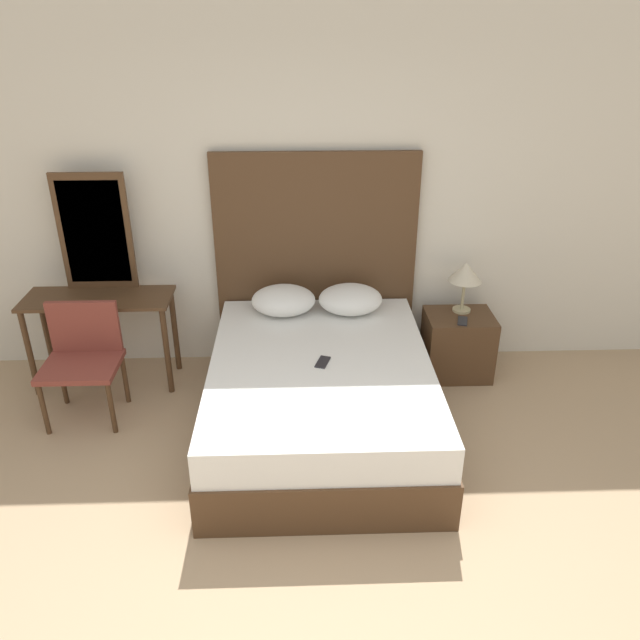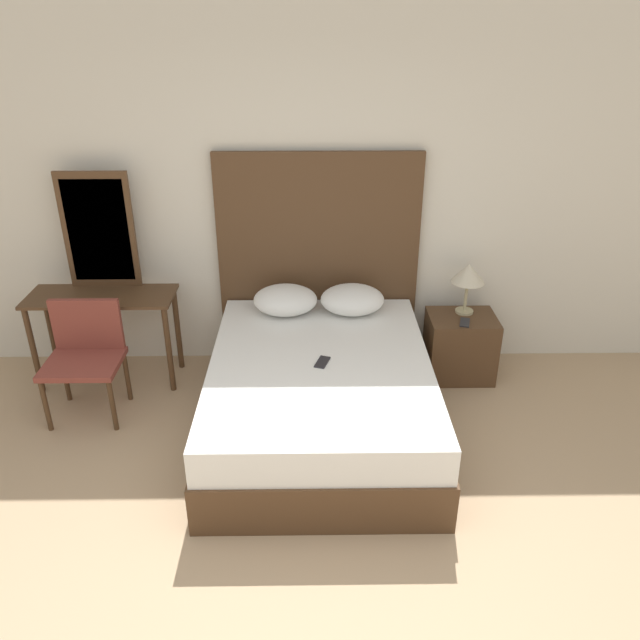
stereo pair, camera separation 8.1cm
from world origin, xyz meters
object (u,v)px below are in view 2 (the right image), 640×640
object	(u,v)px
table_lamp	(468,275)
bed	(320,396)
phone_on_bed	(322,362)
chair	(85,351)
nightstand	(460,346)
phone_on_nightstand	(465,322)
vanity_desk	(103,310)

from	to	relation	value
table_lamp	bed	bearing A→B (deg)	-144.68
phone_on_bed	chair	world-z (taller)	chair
chair	bed	bearing A→B (deg)	-10.04
phone_on_bed	nightstand	world-z (taller)	phone_on_bed
phone_on_nightstand	vanity_desk	xyz separation A→B (m)	(-2.73, 0.08, 0.08)
table_lamp	chair	world-z (taller)	table_lamp
table_lamp	vanity_desk	bearing A→B (deg)	-177.90
phone_on_bed	chair	distance (m)	1.70
table_lamp	phone_on_nightstand	size ratio (longest dim) A/B	2.48
bed	nightstand	world-z (taller)	bed
vanity_desk	chair	size ratio (longest dim) A/B	1.33
bed	table_lamp	world-z (taller)	table_lamp
phone_on_nightstand	phone_on_bed	bearing A→B (deg)	-149.14
bed	nightstand	bearing A→B (deg)	33.04
phone_on_bed	vanity_desk	xyz separation A→B (m)	(-1.65, 0.73, 0.04)
nightstand	bed	bearing A→B (deg)	-146.96
nightstand	vanity_desk	size ratio (longest dim) A/B	0.47
bed	phone_on_nightstand	xyz separation A→B (m)	(1.10, 0.62, 0.24)
nightstand	chair	size ratio (longest dim) A/B	0.63
bed	table_lamp	size ratio (longest dim) A/B	4.86
phone_on_bed	phone_on_nightstand	size ratio (longest dim) A/B	1.01
phone_on_nightstand	chair	xyz separation A→B (m)	(-2.76, -0.33, -0.04)
bed	phone_on_bed	world-z (taller)	phone_on_bed
phone_on_nightstand	chair	distance (m)	2.78
bed	nightstand	distance (m)	1.33
bed	phone_on_nightstand	distance (m)	1.29
bed	vanity_desk	distance (m)	1.81
phone_on_bed	chair	xyz separation A→B (m)	(-1.67, 0.32, -0.08)
bed	nightstand	size ratio (longest dim) A/B	3.80
table_lamp	chair	bearing A→B (deg)	-169.61
phone_on_nightstand	chair	world-z (taller)	chair
bed	table_lamp	xyz separation A→B (m)	(1.14, 0.81, 0.55)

